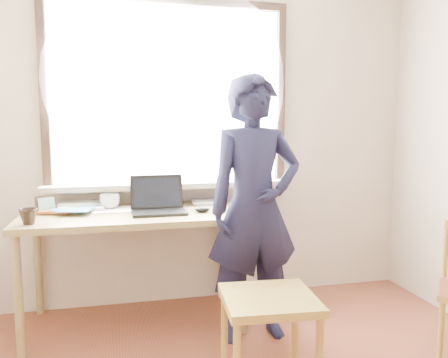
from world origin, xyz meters
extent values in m
cube|color=#BDAE98|center=(0.00, 2.00, 1.30)|extent=(3.50, 0.02, 2.60)
cube|color=white|center=(-0.20, 1.99, 1.60)|extent=(1.70, 0.01, 1.30)
cube|color=black|center=(-0.20, 1.97, 2.28)|extent=(1.82, 0.06, 0.06)
cube|color=black|center=(-0.20, 1.97, 0.92)|extent=(1.82, 0.06, 0.06)
cube|color=black|center=(-1.08, 1.97, 1.60)|extent=(0.06, 0.06, 1.30)
cube|color=black|center=(0.68, 1.97, 1.60)|extent=(0.06, 0.06, 1.30)
cube|color=#BDAE98|center=(-0.20, 1.90, 0.93)|extent=(1.85, 0.20, 0.04)
cube|color=white|center=(-0.20, 1.91, 1.70)|extent=(1.95, 0.02, 1.65)
cube|color=olive|center=(-0.49, 1.63, 0.77)|extent=(1.47, 0.73, 0.04)
cylinder|color=olive|center=(-1.17, 1.32, 0.37)|extent=(0.05, 0.05, 0.75)
cylinder|color=olive|center=(-1.17, 1.94, 0.37)|extent=(0.05, 0.05, 0.75)
cylinder|color=olive|center=(0.19, 1.32, 0.37)|extent=(0.05, 0.05, 0.75)
cylinder|color=olive|center=(0.19, 1.94, 0.37)|extent=(0.05, 0.05, 0.75)
cube|color=black|center=(-0.33, 1.55, 0.80)|extent=(0.37, 0.26, 0.02)
cube|color=black|center=(-0.33, 1.68, 0.91)|extent=(0.36, 0.08, 0.24)
cube|color=black|center=(-0.33, 1.68, 0.91)|extent=(0.32, 0.06, 0.19)
cube|color=black|center=(-0.32, 1.54, 0.80)|extent=(0.32, 0.16, 0.00)
imported|color=white|center=(-0.65, 1.81, 0.84)|extent=(0.18, 0.18, 0.11)
imported|color=black|center=(-1.11, 1.39, 0.84)|extent=(0.14, 0.14, 0.10)
ellipsoid|color=black|center=(-0.03, 1.53, 0.81)|extent=(0.10, 0.07, 0.04)
cube|color=gold|center=(-0.64, 1.74, 0.79)|extent=(0.22, 0.27, 0.01)
cube|color=white|center=(-0.99, 1.77, 0.80)|extent=(0.25, 0.25, 0.01)
cube|color=white|center=(-0.90, 1.75, 0.80)|extent=(0.27, 0.26, 0.01)
cube|color=white|center=(-0.77, 1.85, 0.81)|extent=(0.29, 0.28, 0.01)
cube|color=#366DB2|center=(-1.04, 1.78, 0.81)|extent=(0.25, 0.23, 0.02)
cube|color=#366DB2|center=(-0.83, 1.80, 0.81)|extent=(0.27, 0.26, 0.01)
cube|color=white|center=(-0.55, 1.70, 0.82)|extent=(0.26, 0.25, 0.01)
cube|color=white|center=(-0.66, 1.84, 0.82)|extent=(0.31, 0.34, 0.02)
cube|color=white|center=(-0.96, 1.73, 0.82)|extent=(0.32, 0.30, 0.01)
imported|color=white|center=(-0.95, 1.81, 0.80)|extent=(0.19, 0.25, 0.02)
imported|color=white|center=(-0.05, 1.91, 0.80)|extent=(0.22, 0.29, 0.02)
cube|color=black|center=(-1.06, 1.73, 0.84)|extent=(0.13, 0.09, 0.11)
cube|color=#4D7534|center=(-1.06, 1.73, 0.84)|extent=(0.10, 0.06, 0.08)
cube|color=olive|center=(0.17, 0.73, 0.47)|extent=(0.51, 0.49, 0.04)
cylinder|color=olive|center=(-0.02, 0.94, 0.22)|extent=(0.04, 0.04, 0.44)
cylinder|color=olive|center=(0.39, 0.91, 0.22)|extent=(0.04, 0.04, 0.44)
cylinder|color=olive|center=(1.22, 0.71, 0.18)|extent=(0.03, 0.03, 0.36)
cylinder|color=olive|center=(1.21, 0.71, 0.62)|extent=(0.03, 0.03, 0.44)
imported|color=black|center=(0.26, 1.28, 0.85)|extent=(0.65, 0.45, 1.70)
camera|label=1|loc=(-0.56, -1.35, 1.36)|focal=35.00mm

